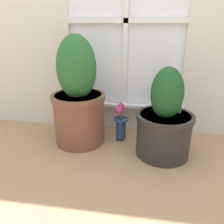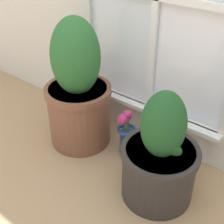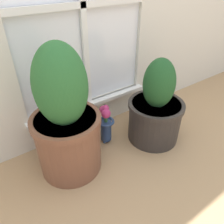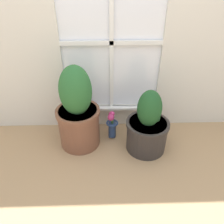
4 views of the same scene
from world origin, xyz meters
The scene contains 4 objects.
ground_plane centered at (0.00, 0.00, 0.00)m, with size 10.00×10.00×0.00m, color tan.
potted_plant_left centered at (-0.30, 0.31, 0.34)m, with size 0.39×0.39×0.78m.
potted_plant_right centered at (0.30, 0.22, 0.23)m, with size 0.38×0.38×0.60m.
flower_vase centered at (0.00, 0.38, 0.16)m, with size 0.12×0.12×0.30m.
Camera 3 is at (-0.64, -0.61, 1.05)m, focal length 35.00 mm.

